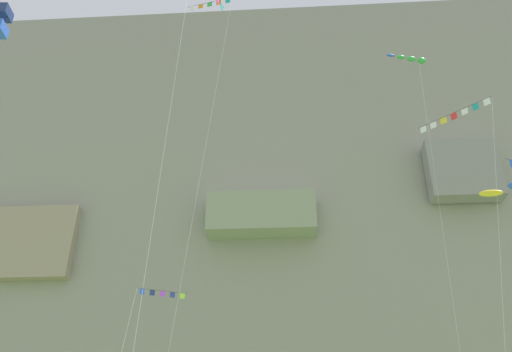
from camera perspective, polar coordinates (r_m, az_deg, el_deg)
cliff_face at (r=74.53m, az=1.06°, el=-5.85°), size 180.00×24.65×62.22m
kite_windsock_far_left at (r=48.99m, az=16.21°, el=11.63°), size 3.59×4.78×33.11m
kite_banner_low_left at (r=38.42m, az=-10.51°, el=-13.45°), size 3.38×6.33×12.98m
kite_banner_upper_mid at (r=42.60m, az=-5.19°, el=14.45°), size 3.73×1.73×34.74m
kite_banner_far_right at (r=38.31m, az=-5.53°, el=17.27°), size 2.34×7.16×32.14m
kite_banner_near_cliff at (r=36.58m, az=20.51°, el=4.64°), size 4.74×6.26×22.33m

